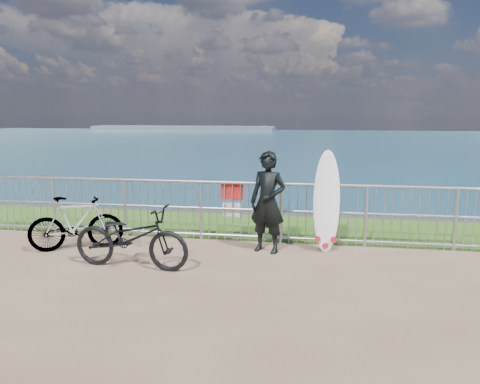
% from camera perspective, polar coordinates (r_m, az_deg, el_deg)
% --- Properties ---
extents(grass_strip, '(120.00, 120.00, 0.00)m').
position_cam_1_polar(grass_strip, '(9.87, -0.32, -4.14)').
color(grass_strip, '#2E5C19').
rests_on(grass_strip, ground).
extents(seascape, '(260.00, 260.00, 5.00)m').
position_cam_1_polar(seascape, '(160.89, -6.90, 7.54)').
color(seascape, brown).
rests_on(seascape, ground).
extents(railing, '(10.06, 0.10, 1.13)m').
position_cam_1_polar(railing, '(8.68, -1.44, -2.23)').
color(railing, '#9A9DA3').
rests_on(railing, ground).
extents(surfer, '(0.73, 0.60, 1.74)m').
position_cam_1_polar(surfer, '(7.95, 3.40, -1.25)').
color(surfer, black).
rests_on(surfer, ground).
extents(surfboard, '(0.46, 0.42, 1.75)m').
position_cam_1_polar(surfboard, '(8.18, 10.49, -1.54)').
color(surfboard, silver).
rests_on(surfboard, ground).
extents(bicycle_near, '(1.91, 0.79, 0.98)m').
position_cam_1_polar(bicycle_near, '(7.39, -13.16, -5.38)').
color(bicycle_near, black).
rests_on(bicycle_near, ground).
extents(bicycle_far, '(1.62, 1.09, 0.95)m').
position_cam_1_polar(bicycle_far, '(8.60, -19.37, -3.61)').
color(bicycle_far, black).
rests_on(bicycle_far, ground).
extents(bike_rack, '(1.66, 0.05, 0.35)m').
position_cam_1_polar(bike_rack, '(8.83, -16.61, -4.41)').
color(bike_rack, '#9A9DA3').
rests_on(bike_rack, ground).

